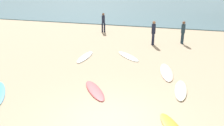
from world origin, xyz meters
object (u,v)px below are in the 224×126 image
at_px(surfboard_0, 95,90).
at_px(surfboard_4, 166,72).
at_px(surfboard_5, 128,56).
at_px(beachgoer_mid, 103,22).
at_px(surfboard_6, 85,57).
at_px(beachgoer_near, 153,32).
at_px(beachgoer_far, 183,31).
at_px(surfboard_2, 181,90).

bearing_deg(surfboard_0, surfboard_4, -169.63).
distance_m(surfboard_5, beachgoer_mid, 7.43).
height_order(surfboard_6, beachgoer_mid, beachgoer_mid).
bearing_deg(surfboard_4, surfboard_5, 130.79).
bearing_deg(beachgoer_near, surfboard_0, -2.29).
bearing_deg(beachgoer_far, beachgoer_mid, -128.42).
xyz_separation_m(surfboard_6, beachgoer_far, (5.56, 5.10, 0.88)).
relative_size(surfboard_0, surfboard_4, 0.81).
relative_size(surfboard_0, surfboard_5, 0.91).
bearing_deg(surfboard_2, beachgoer_mid, -56.77).
xyz_separation_m(surfboard_4, beachgoer_far, (0.62, 6.20, 0.88)).
xyz_separation_m(surfboard_0, surfboard_4, (2.73, 3.03, 0.00)).
relative_size(surfboard_5, beachgoer_near, 1.30).
distance_m(surfboard_4, surfboard_6, 5.05).
relative_size(surfboard_6, beachgoer_mid, 1.35).
bearing_deg(surfboard_6, beachgoer_near, 46.93).
bearing_deg(beachgoer_near, surfboard_6, -33.66).
relative_size(surfboard_0, beachgoer_far, 1.24).
xyz_separation_m(surfboard_0, beachgoer_far, (3.35, 9.23, 0.89)).
xyz_separation_m(surfboard_5, surfboard_6, (-2.47, -0.88, 0.00)).
distance_m(surfboard_0, surfboard_5, 5.02).
bearing_deg(surfboard_5, beachgoer_far, -169.10).
bearing_deg(surfboard_6, surfboard_0, -64.41).
relative_size(surfboard_2, surfboard_6, 0.87).
bearing_deg(surfboard_2, beachgoer_far, -90.04).
bearing_deg(surfboard_4, beachgoer_mid, 116.41).
bearing_deg(surfboard_0, surfboard_5, -130.72).
height_order(surfboard_0, beachgoer_near, beachgoer_near).
height_order(surfboard_5, beachgoer_near, beachgoer_near).
relative_size(surfboard_2, surfboard_5, 0.90).
relative_size(surfboard_2, beachgoer_far, 1.22).
relative_size(beachgoer_mid, beachgoer_far, 1.04).
distance_m(beachgoer_near, beachgoer_far, 2.23).
xyz_separation_m(surfboard_0, surfboard_2, (3.48, 1.07, 0.01)).
bearing_deg(surfboard_4, beachgoer_far, 73.85).
bearing_deg(surfboard_6, surfboard_4, -15.08).
height_order(surfboard_0, surfboard_5, surfboard_0).
height_order(surfboard_2, surfboard_4, surfboard_2).
xyz_separation_m(surfboard_2, beachgoer_mid, (-6.97, 10.27, 0.92)).
bearing_deg(beachgoer_near, surfboard_4, 21.75).
bearing_deg(surfboard_5, surfboard_2, 86.24).
xyz_separation_m(surfboard_4, beachgoer_mid, (-6.22, 8.32, 0.92)).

